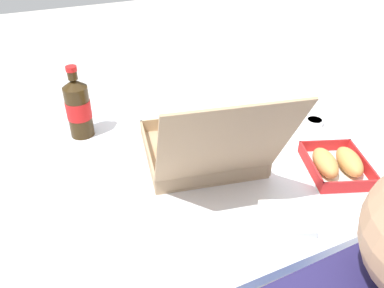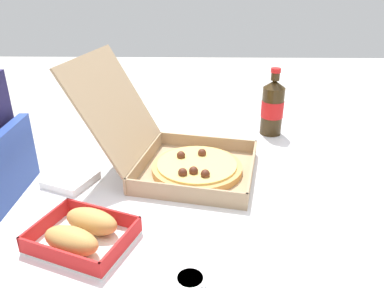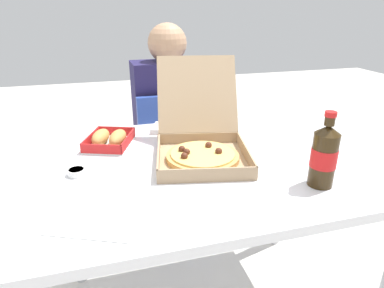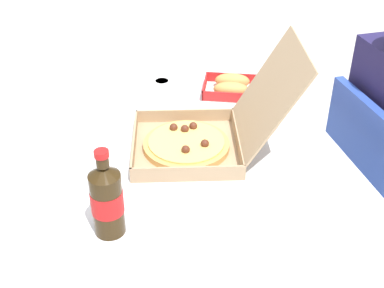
{
  "view_description": "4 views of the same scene",
  "coord_description": "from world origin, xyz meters",
  "px_view_note": "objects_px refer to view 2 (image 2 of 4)",
  "views": [
    {
      "loc": [
        0.37,
        0.81,
        1.37
      ],
      "look_at": [
        -0.02,
        -0.04,
        0.75
      ],
      "focal_mm": 35.87,
      "sensor_mm": 36.0,
      "label": 1
    },
    {
      "loc": [
        -0.93,
        -0.01,
        1.24
      ],
      "look_at": [
        0.02,
        0.01,
        0.8
      ],
      "focal_mm": 35.04,
      "sensor_mm": 36.0,
      "label": 2
    },
    {
      "loc": [
        -0.34,
        -0.99,
        1.22
      ],
      "look_at": [
        -0.06,
        -0.01,
        0.8
      ],
      "focal_mm": 31.29,
      "sensor_mm": 36.0,
      "label": 3
    },
    {
      "loc": [
        1.15,
        -0.28,
        1.56
      ],
      "look_at": [
        0.01,
        -0.0,
        0.78
      ],
      "focal_mm": 47.69,
      "sensor_mm": 36.0,
      "label": 4
    }
  ],
  "objects_px": {
    "bread_side_box": "(82,233)",
    "paper_menu": "(330,265)",
    "pizza_box_open": "(181,156)",
    "cola_bottle": "(272,107)",
    "napkin_pile": "(71,180)",
    "dipping_sauce_cup": "(188,281)"
  },
  "relations": [
    {
      "from": "bread_side_box",
      "to": "paper_menu",
      "type": "xyz_separation_m",
      "value": [
        -0.06,
        -0.48,
        -0.02
      ]
    },
    {
      "from": "pizza_box_open",
      "to": "cola_bottle",
      "type": "height_order",
      "value": "pizza_box_open"
    },
    {
      "from": "cola_bottle",
      "to": "paper_menu",
      "type": "relative_size",
      "value": 1.07
    },
    {
      "from": "cola_bottle",
      "to": "pizza_box_open",
      "type": "bearing_deg",
      "value": 133.34
    },
    {
      "from": "cola_bottle",
      "to": "napkin_pile",
      "type": "xyz_separation_m",
      "value": [
        -0.34,
        0.58,
        -0.08
      ]
    },
    {
      "from": "bread_side_box",
      "to": "pizza_box_open",
      "type": "bearing_deg",
      "value": -31.37
    },
    {
      "from": "bread_side_box",
      "to": "napkin_pile",
      "type": "bearing_deg",
      "value": 22.95
    },
    {
      "from": "bread_side_box",
      "to": "cola_bottle",
      "type": "distance_m",
      "value": 0.75
    },
    {
      "from": "bread_side_box",
      "to": "napkin_pile",
      "type": "distance_m",
      "value": 0.26
    },
    {
      "from": "bread_side_box",
      "to": "paper_menu",
      "type": "height_order",
      "value": "bread_side_box"
    },
    {
      "from": "pizza_box_open",
      "to": "napkin_pile",
      "type": "bearing_deg",
      "value": 103.52
    },
    {
      "from": "cola_bottle",
      "to": "napkin_pile",
      "type": "height_order",
      "value": "cola_bottle"
    },
    {
      "from": "pizza_box_open",
      "to": "paper_menu",
      "type": "height_order",
      "value": "pizza_box_open"
    },
    {
      "from": "pizza_box_open",
      "to": "bread_side_box",
      "type": "xyz_separation_m",
      "value": [
        -0.3,
        0.19,
        -0.02
      ]
    },
    {
      "from": "pizza_box_open",
      "to": "paper_menu",
      "type": "relative_size",
      "value": 2.41
    },
    {
      "from": "cola_bottle",
      "to": "paper_menu",
      "type": "xyz_separation_m",
      "value": [
        -0.64,
        -0.01,
        -0.09
      ]
    },
    {
      "from": "cola_bottle",
      "to": "dipping_sauce_cup",
      "type": "height_order",
      "value": "cola_bottle"
    },
    {
      "from": "paper_menu",
      "to": "napkin_pile",
      "type": "xyz_separation_m",
      "value": [
        0.29,
        0.58,
        0.01
      ]
    },
    {
      "from": "bread_side_box",
      "to": "napkin_pile",
      "type": "height_order",
      "value": "bread_side_box"
    },
    {
      "from": "cola_bottle",
      "to": "dipping_sauce_cup",
      "type": "relative_size",
      "value": 4.0
    },
    {
      "from": "napkin_pile",
      "to": "paper_menu",
      "type": "bearing_deg",
      "value": -116.65
    },
    {
      "from": "cola_bottle",
      "to": "napkin_pile",
      "type": "distance_m",
      "value": 0.68
    }
  ]
}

